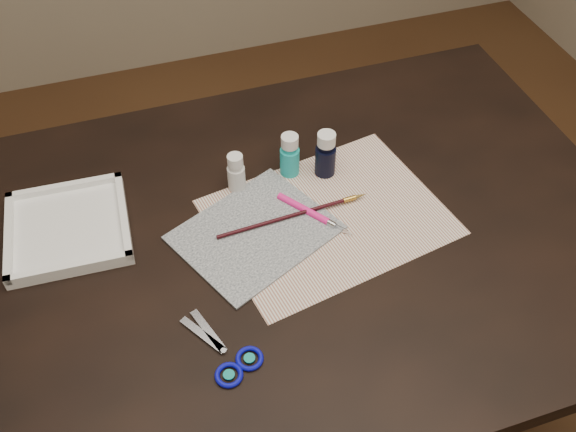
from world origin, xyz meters
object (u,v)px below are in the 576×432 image
object	(u,v)px
paper	(328,217)
canvas	(255,232)
paint_bottle_cyan	(290,155)
paint_bottle_white	(236,172)
paint_bottle_navy	(326,154)
scissors	(214,347)
palette_tray	(68,227)

from	to	relation	value
paper	canvas	bearing A→B (deg)	178.60
paper	paint_bottle_cyan	size ratio (longest dim) A/B	4.46
paint_bottle_white	paint_bottle_navy	bearing A→B (deg)	-3.96
paint_bottle_white	paint_bottle_cyan	world-z (taller)	paint_bottle_cyan
canvas	scissors	bearing A→B (deg)	-121.28
canvas	palette_tray	distance (m)	0.34
paint_bottle_white	paint_bottle_cyan	distance (m)	0.11
paint_bottle_white	paint_bottle_cyan	xyz separation A→B (m)	(0.11, 0.01, 0.01)
canvas	scissors	xyz separation A→B (m)	(-0.13, -0.21, 0.00)
paper	paint_bottle_navy	bearing A→B (deg)	72.96
paint_bottle_white	scissors	world-z (taller)	paint_bottle_white
paint_bottle_cyan	paint_bottle_navy	distance (m)	0.07
canvas	palette_tray	xyz separation A→B (m)	(-0.32, 0.11, 0.01)
paint_bottle_white	scissors	distance (m)	0.36
paint_bottle_white	palette_tray	world-z (taller)	paint_bottle_white
paper	palette_tray	bearing A→B (deg)	166.15
paper	paint_bottle_navy	distance (m)	0.13
paper	canvas	size ratio (longest dim) A/B	1.57
paint_bottle_cyan	scissors	distance (m)	0.42
paint_bottle_cyan	paint_bottle_white	bearing A→B (deg)	-174.98
paper	scissors	xyz separation A→B (m)	(-0.27, -0.21, 0.00)
paint_bottle_navy	scissors	distance (m)	0.45
paint_bottle_navy	scissors	world-z (taller)	paint_bottle_navy
canvas	paint_bottle_white	world-z (taller)	paint_bottle_white
palette_tray	scissors	bearing A→B (deg)	-58.88
paint_bottle_cyan	paper	bearing A→B (deg)	-77.40
canvas	scissors	world-z (taller)	scissors
paint_bottle_navy	paper	bearing A→B (deg)	-107.04
paper	palette_tray	distance (m)	0.48
paint_bottle_white	paint_bottle_navy	distance (m)	0.18
paint_bottle_navy	canvas	bearing A→B (deg)	-147.62
paint_bottle_cyan	canvas	bearing A→B (deg)	-129.54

